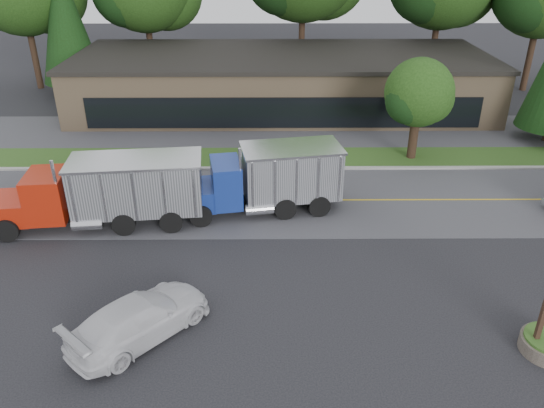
{
  "coord_description": "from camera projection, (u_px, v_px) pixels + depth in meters",
  "views": [
    {
      "loc": [
        0.93,
        -16.31,
        12.88
      ],
      "look_at": [
        1.08,
        5.11,
        1.8
      ],
      "focal_mm": 35.0,
      "sensor_mm": 36.0,
      "label": 1
    }
  ],
  "objects": [
    {
      "name": "road",
      "position": [
        251.0,
        201.0,
        28.39
      ],
      "size": [
        60.0,
        8.0,
        0.02
      ],
      "primitive_type": "cube",
      "color": "#5E5E63",
      "rests_on": "ground"
    },
    {
      "name": "center_line",
      "position": [
        251.0,
        201.0,
        28.39
      ],
      "size": [
        60.0,
        0.12,
        0.01
      ],
      "primitive_type": "cube",
      "color": "gold",
      "rests_on": "ground"
    },
    {
      "name": "rally_car",
      "position": [
        140.0,
        318.0,
        18.6
      ],
      "size": [
        5.19,
        5.43,
        1.55
      ],
      "primitive_type": "imported",
      "rotation": [
        0.0,
        0.0,
        2.41
      ],
      "color": "silver",
      "rests_on": "ground"
    },
    {
      "name": "curb",
      "position": [
        253.0,
        169.0,
        32.12
      ],
      "size": [
        60.0,
        0.3,
        0.12
      ],
      "primitive_type": "cube",
      "color": "#9E9E99",
      "rests_on": "ground"
    },
    {
      "name": "grass_verge",
      "position": [
        254.0,
        158.0,
        33.72
      ],
      "size": [
        60.0,
        3.4,
        0.03
      ],
      "primitive_type": "cube",
      "color": "#2A531C",
      "rests_on": "ground"
    },
    {
      "name": "strip_mall",
      "position": [
        282.0,
        83.0,
        42.58
      ],
      "size": [
        32.0,
        12.0,
        4.0
      ],
      "primitive_type": "cube",
      "color": "#967B5C",
      "rests_on": "ground"
    },
    {
      "name": "far_parking",
      "position": [
        256.0,
        131.0,
        38.16
      ],
      "size": [
        60.0,
        7.0,
        0.02
      ],
      "primitive_type": "cube",
      "color": "#5E5E63",
      "rests_on": "ground"
    },
    {
      "name": "ground",
      "position": [
        245.0,
        306.0,
        20.4
      ],
      "size": [
        140.0,
        140.0,
        0.0
      ],
      "primitive_type": "plane",
      "color": "#303035",
      "rests_on": "ground"
    },
    {
      "name": "dump_truck_blue",
      "position": [
        269.0,
        178.0,
        26.68
      ],
      "size": [
        8.6,
        3.92,
        3.36
      ],
      "rotation": [
        0.0,
        0.0,
        3.31
      ],
      "color": "black",
      "rests_on": "ground"
    },
    {
      "name": "tree_verge",
      "position": [
        420.0,
        96.0,
        31.99
      ],
      "size": [
        4.41,
        4.15,
        6.29
      ],
      "color": "#382619",
      "rests_on": "ground"
    },
    {
      "name": "dump_truck_red",
      "position": [
        107.0,
        191.0,
        25.32
      ],
      "size": [
        10.81,
        3.62,
        3.36
      ],
      "rotation": [
        0.0,
        0.0,
        3.24
      ],
      "color": "black",
      "rests_on": "ground"
    },
    {
      "name": "evergreen_left",
      "position": [
        65.0,
        19.0,
        44.03
      ],
      "size": [
        5.08,
        5.08,
        11.54
      ],
      "color": "#382619",
      "rests_on": "ground"
    }
  ]
}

